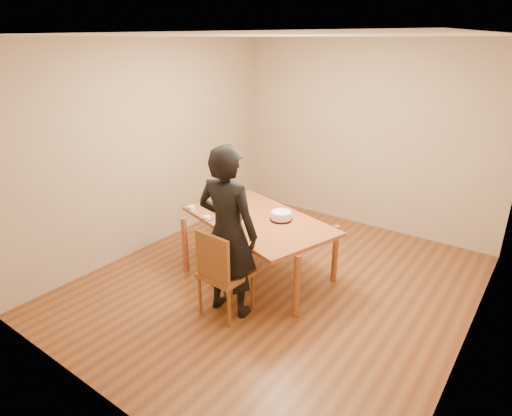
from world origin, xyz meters
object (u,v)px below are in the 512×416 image
Objects in this scene: dining_table at (259,220)px; person at (228,232)px; cake_plate at (281,219)px; cake at (281,216)px; dining_chair at (226,273)px.

person is at bearing -61.51° from dining_table.
cake_plate reaches higher than dining_table.
person is at bearing -95.38° from cake_plate.
dining_table is 0.27m from cake.
cake_plate is at bearing 44.07° from dining_table.
cake is 0.86m from person.
cake_plate is (0.08, 0.89, 0.31)m from dining_chair.
cake is at bearing 90.00° from cake_plate.
person is at bearing 93.66° from dining_chair.
cake_plate is 0.14× the size of person.
dining_chair is at bearing -95.11° from cake.
person is (-0.08, -0.85, 0.08)m from cake.
cake_plate is 0.86m from person.
cake is at bearing 88.54° from dining_chair.
person is (0.15, -0.73, 0.16)m from dining_table.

